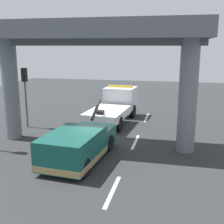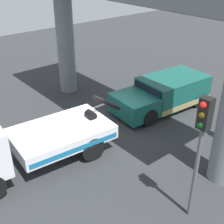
# 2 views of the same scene
# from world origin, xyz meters

# --- Properties ---
(ground_plane) EXTENTS (60.00, 40.00, 0.10)m
(ground_plane) POSITION_xyz_m (0.00, 0.00, -0.05)
(ground_plane) COLOR #2D3033
(lane_stripe_west) EXTENTS (2.60, 0.16, 0.01)m
(lane_stripe_west) POSITION_xyz_m (-6.00, -2.29, 0.00)
(lane_stripe_west) COLOR silver
(lane_stripe_west) RESTS_ON ground
(lane_stripe_mid) EXTENTS (2.60, 0.16, 0.01)m
(lane_stripe_mid) POSITION_xyz_m (0.00, -2.29, 0.00)
(lane_stripe_mid) COLOR silver
(lane_stripe_mid) RESTS_ON ground
(lane_stripe_east) EXTENTS (2.60, 0.16, 0.01)m
(lane_stripe_east) POSITION_xyz_m (6.00, -2.29, 0.00)
(lane_stripe_east) COLOR silver
(lane_stripe_east) RESTS_ON ground
(tow_truck_white) EXTENTS (7.33, 2.86, 2.46)m
(tow_truck_white) POSITION_xyz_m (4.72, -0.06, 1.20)
(tow_truck_white) COLOR white
(tow_truck_white) RESTS_ON ground
(towed_van_green) EXTENTS (5.35, 2.58, 1.58)m
(towed_van_green) POSITION_xyz_m (-3.43, 0.01, 0.78)
(towed_van_green) COLOR #145147
(towed_van_green) RESTS_ON ground
(overpass_structure) EXTENTS (3.60, 12.15, 6.77)m
(overpass_structure) POSITION_xyz_m (-0.82, 0.00, 5.61)
(overpass_structure) COLOR slate
(overpass_structure) RESTS_ON ground
(traffic_light_far) EXTENTS (0.39, 0.32, 4.05)m
(traffic_light_far) POSITION_xyz_m (1.52, 5.45, 2.96)
(traffic_light_far) COLOR #515456
(traffic_light_far) RESTS_ON ground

